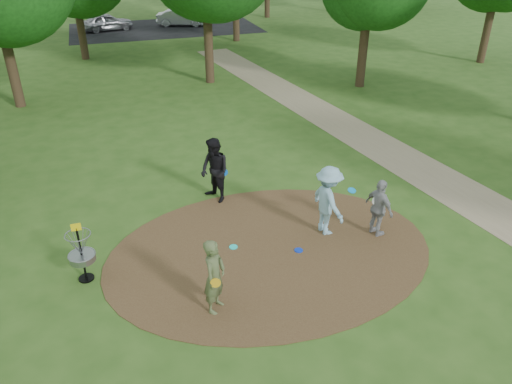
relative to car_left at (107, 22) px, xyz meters
name	(u,v)px	position (x,y,z in m)	size (l,w,h in m)	color
ground	(271,251)	(2.22, -30.32, -0.63)	(100.00, 100.00, 0.00)	#2D5119
dirt_clearing	(271,251)	(2.22, -30.32, -0.62)	(8.40, 8.40, 0.02)	#47301C
footpath	(439,180)	(8.72, -28.32, -0.63)	(2.00, 40.00, 0.01)	#8C7A5B
parking_lot	(165,28)	(4.22, -0.32, -0.63)	(14.00, 8.00, 0.01)	black
player_observer_with_disc	(215,276)	(0.39, -31.95, 0.25)	(0.73, 0.77, 1.76)	#515E36
player_throwing_with_disc	(328,201)	(3.95, -29.93, 0.34)	(1.26, 1.34, 1.94)	#8ABACE
player_walking_with_disc	(215,171)	(1.54, -27.31, 0.35)	(1.05, 1.16, 1.96)	black
player_waiting_with_disc	(379,208)	(5.17, -30.45, 0.18)	(0.60, 1.02, 1.63)	#97979A
disc_ground_cyan	(233,247)	(1.36, -29.88, -0.60)	(0.22, 0.22, 0.02)	#1CE0D3
disc_ground_blue	(299,250)	(2.91, -30.53, -0.60)	(0.22, 0.22, 0.02)	#0B2EC2
car_left	(107,22)	(0.00, 0.00, 0.00)	(1.49, 3.71, 1.26)	#94959B
car_right	(182,17)	(5.68, 0.11, 0.01)	(1.35, 3.87, 1.27)	#B0B3B8
disc_golf_basket	(80,248)	(-2.28, -30.02, 0.24)	(0.63, 0.63, 1.54)	black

